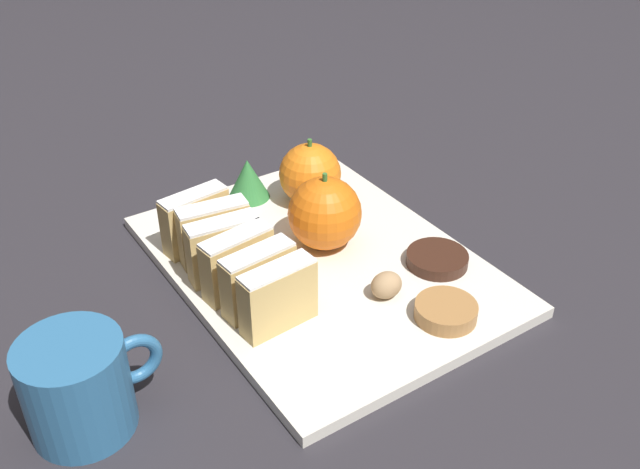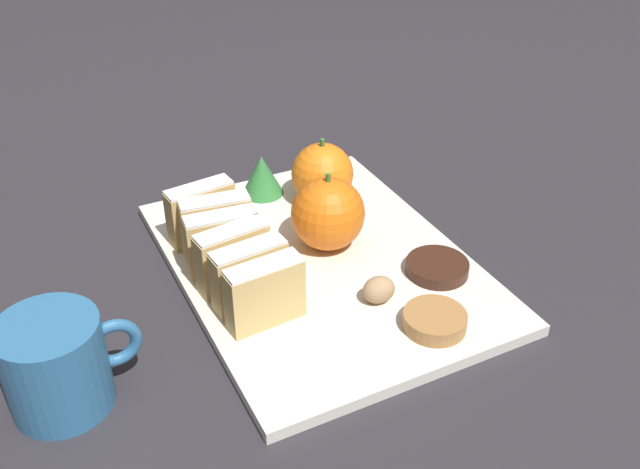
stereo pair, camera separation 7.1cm
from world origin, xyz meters
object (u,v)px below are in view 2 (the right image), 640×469
at_px(walnut, 379,290).
at_px(chocolate_cookie, 437,267).
at_px(orange_near, 328,214).
at_px(orange_far, 322,174).
at_px(coffee_mug, 58,364).

relative_size(walnut, chocolate_cookie, 0.50).
bearing_deg(orange_near, chocolate_cookie, -51.00).
xyz_separation_m(orange_far, coffee_mug, (-0.32, -0.17, -0.01)).
distance_m(orange_far, walnut, 0.19).
bearing_deg(orange_near, coffee_mug, -162.36).
relative_size(walnut, coffee_mug, 0.29).
bearing_deg(chocolate_cookie, walnut, -170.61).
height_order(walnut, coffee_mug, coffee_mug).
height_order(orange_near, coffee_mug, orange_near).
height_order(orange_near, orange_far, orange_near).
relative_size(orange_near, orange_far, 1.07).
distance_m(walnut, coffee_mug, 0.29).
relative_size(orange_near, walnut, 2.68).
height_order(orange_near, walnut, orange_near).
distance_m(orange_near, chocolate_cookie, 0.12).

